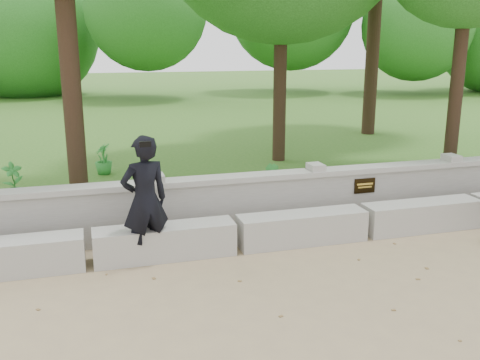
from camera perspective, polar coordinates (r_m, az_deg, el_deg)
name	(u,v)px	position (r m, az deg, el deg)	size (l,w,h in m)	color
ground	(442,289)	(6.89, 20.75, -10.86)	(80.00, 80.00, 0.00)	#96825C
lawn	(198,121)	(19.50, -4.50, 6.34)	(40.00, 22.00, 0.25)	#31661C
concrete_bench	(364,222)	(8.28, 13.06, -4.35)	(11.90, 0.45, 0.45)	#ACA9A2
parapet_wall	(343,194)	(8.80, 10.95, -1.50)	(12.50, 0.35, 0.90)	#A19F98
man_main	(145,200)	(7.02, -10.11, -2.16)	(0.70, 0.64, 1.72)	black
shrub_a	(13,180)	(9.87, -23.02, -0.04)	(0.33, 0.23, 0.64)	#2D8431
shrub_b	(273,180)	(9.35, 3.51, 0.04)	(0.30, 0.24, 0.54)	#2D8431
shrub_d	(103,159)	(11.16, -14.36, 2.20)	(0.35, 0.31, 0.63)	#2D8431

